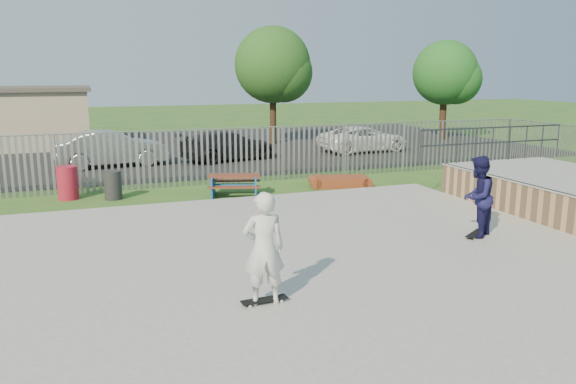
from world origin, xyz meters
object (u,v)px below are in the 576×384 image
object	(u,v)px
car_silver	(112,148)
car_dark	(229,146)
car_white	(363,139)
trash_bin_grey	(113,185)
funbox	(340,182)
tree_right	(445,73)
skater_navy	(477,197)
tree_mid	(273,65)
picnic_table	(234,185)
trash_bin_red	(68,183)
skater_white	(264,249)

from	to	relation	value
car_silver	car_dark	bearing A→B (deg)	-95.80
car_white	trash_bin_grey	bearing A→B (deg)	113.82
funbox	tree_right	world-z (taller)	tree_right
funbox	car_silver	bearing A→B (deg)	149.54
car_silver	skater_navy	size ratio (longest dim) A/B	2.42
tree_mid	skater_navy	distance (m)	19.84
car_white	picnic_table	bearing A→B (deg)	126.39
trash_bin_red	car_silver	world-z (taller)	car_silver
car_dark	skater_white	distance (m)	16.85
trash_bin_grey	skater_navy	size ratio (longest dim) A/B	0.47
tree_mid	skater_navy	bearing A→B (deg)	-94.39
trash_bin_red	tree_mid	world-z (taller)	tree_mid
trash_bin_red	tree_right	world-z (taller)	tree_right
car_white	trash_bin_red	bearing A→B (deg)	109.75
car_silver	tree_right	size ratio (longest dim) A/B	0.79
funbox	trash_bin_red	world-z (taller)	trash_bin_red
car_dark	car_white	size ratio (longest dim) A/B	0.99
skater_navy	trash_bin_grey	bearing A→B (deg)	-78.55
trash_bin_red	trash_bin_grey	size ratio (longest dim) A/B	1.16
skater_navy	funbox	bearing A→B (deg)	-122.39
tree_mid	skater_white	world-z (taller)	tree_mid
trash_bin_grey	skater_navy	bearing A→B (deg)	-45.00
funbox	skater_white	xyz separation A→B (m)	(-5.72, -9.19, 0.93)
trash_bin_grey	car_white	world-z (taller)	car_white
picnic_table	tree_right	bearing A→B (deg)	52.05
skater_white	funbox	bearing A→B (deg)	-115.02
funbox	tree_mid	size ratio (longest dim) A/B	0.30
tree_mid	tree_right	bearing A→B (deg)	-7.51
trash_bin_red	trash_bin_grey	distance (m)	1.43
trash_bin_red	picnic_table	bearing A→B (deg)	-14.87
trash_bin_red	funbox	bearing A→B (deg)	-7.18
tree_mid	skater_navy	world-z (taller)	tree_mid
car_silver	car_white	bearing A→B (deg)	-94.01
skater_navy	skater_white	distance (m)	6.22
trash_bin_red	car_dark	xyz separation A→B (m)	(6.77, 6.15, 0.15)
car_silver	skater_white	bearing A→B (deg)	179.43
picnic_table	skater_white	distance (m)	9.19
picnic_table	car_silver	xyz separation A→B (m)	(-3.43, 7.47, 0.43)
car_silver	funbox	bearing A→B (deg)	-140.85
skater_white	trash_bin_grey	bearing A→B (deg)	-72.14
tree_right	skater_navy	distance (m)	21.83
car_dark	trash_bin_grey	bearing A→B (deg)	125.80
picnic_table	skater_white	bearing A→B (deg)	-84.83
funbox	car_silver	size ratio (longest dim) A/B	0.42
trash_bin_grey	tree_right	world-z (taller)	tree_right
trash_bin_red	car_white	size ratio (longest dim) A/B	0.23
trash_bin_red	tree_right	bearing A→B (deg)	25.32
trash_bin_red	car_dark	world-z (taller)	car_dark
tree_right	trash_bin_grey	bearing A→B (deg)	-152.04
picnic_table	skater_white	size ratio (longest dim) A/B	1.03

